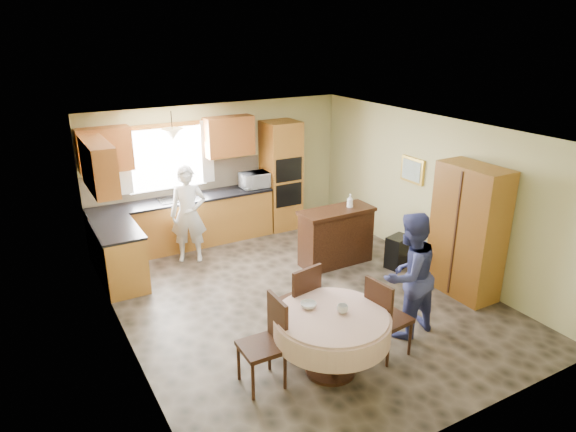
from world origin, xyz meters
The scene contains 36 objects.
floor centered at (0.00, 0.00, 0.00)m, with size 5.00×6.00×0.01m, color brown.
ceiling centered at (0.00, 0.00, 2.50)m, with size 5.00×6.00×0.01m, color white.
wall_back centered at (0.00, 3.00, 1.25)m, with size 5.00×0.02×2.50m, color tan.
wall_front centered at (0.00, -3.00, 1.25)m, with size 5.00×0.02×2.50m, color tan.
wall_left centered at (-2.50, 0.00, 1.25)m, with size 0.02×6.00×2.50m, color tan.
wall_right centered at (2.50, 0.00, 1.25)m, with size 0.02×6.00×2.50m, color tan.
window centered at (-1.00, 2.98, 1.60)m, with size 1.40×0.03×1.10m, color white.
curtain_left centered at (-1.75, 2.93, 1.65)m, with size 0.22×0.02×1.15m, color white.
curtain_right centered at (-0.25, 2.93, 1.65)m, with size 0.22×0.02×1.15m, color white.
base_cab_back centered at (-0.85, 2.70, 0.44)m, with size 3.30×0.60×0.88m, color gold.
counter_back centered at (-0.85, 2.70, 0.90)m, with size 3.30×0.64×0.04m, color black.
base_cab_left centered at (-2.20, 1.80, 0.44)m, with size 0.60×1.20×0.88m, color gold.
counter_left centered at (-2.20, 1.80, 0.90)m, with size 0.64×1.20×0.04m, color black.
backsplash centered at (-0.85, 2.99, 1.18)m, with size 3.30×0.02×0.55m, color tan.
wall_cab_left centered at (-2.05, 2.83, 1.91)m, with size 0.85×0.33×0.72m, color #B4642D.
wall_cab_right centered at (0.15, 2.83, 1.91)m, with size 0.90×0.33×0.72m, color #B4642D.
wall_cab_side centered at (-2.33, 1.80, 1.91)m, with size 0.33×1.20×0.72m, color #B4642D.
oven_tower centered at (1.15, 2.69, 1.06)m, with size 0.66×0.62×2.12m, color gold.
oven_upper centered at (1.15, 2.38, 1.25)m, with size 0.56×0.01×0.45m, color black.
oven_lower centered at (1.15, 2.38, 0.75)m, with size 0.56×0.01×0.45m, color black.
pendant centered at (-1.00, 2.50, 2.12)m, with size 0.36×0.36×0.18m, color beige.
sideboard centered at (1.13, 0.74, 0.45)m, with size 1.27×0.52×0.91m, color #3E1F10.
space_heater centered at (1.95, 0.10, 0.27)m, with size 0.39×0.28×0.54m, color black.
cupboard centered at (2.22, -1.04, 0.99)m, with size 0.52×1.03×1.98m, color gold.
dining_table centered at (-0.58, -1.67, 0.59)m, with size 1.34×1.34×0.76m.
chair_left centered at (-1.30, -1.48, 0.58)m, with size 0.46×0.46×1.05m.
chair_back centered at (-0.58, -0.96, 0.59)m, with size 0.54×0.54×1.08m.
chair_right centered at (0.14, -1.72, 0.57)m, with size 0.50×0.50×1.04m.
framed_picture centered at (2.47, 0.47, 1.52)m, with size 0.06×0.52×0.43m.
microwave centered at (0.56, 2.65, 1.06)m, with size 0.52×0.36×0.29m, color silver.
person_sink centered at (-0.96, 2.08, 0.83)m, with size 0.61×0.40×1.66m, color silver.
person_dining centered at (0.72, -1.46, 0.84)m, with size 0.81×0.63×1.67m, color navy.
bowl_sideboard centered at (0.86, 0.74, 0.93)m, with size 0.21×0.21×0.05m, color #B2B2B2.
bottle_sideboard centered at (1.39, 0.74, 1.05)m, with size 0.11×0.11×0.28m, color silver.
cup_table centered at (-0.46, -1.69, 0.81)m, with size 0.13×0.13×0.10m, color #B2B2B2.
bowl_table centered at (-0.74, -1.40, 0.79)m, with size 0.19×0.19×0.06m, color #B2B2B2.
Camera 1 is at (-3.48, -5.79, 3.80)m, focal length 32.00 mm.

